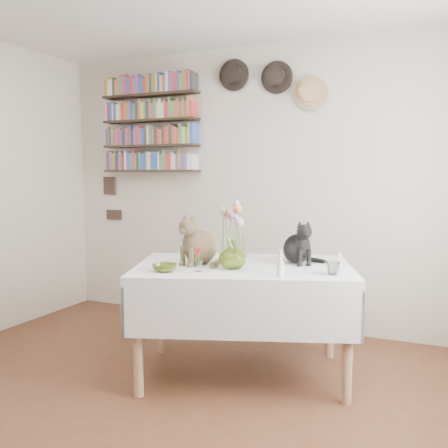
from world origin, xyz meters
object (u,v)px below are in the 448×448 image
at_px(black_cat, 297,241).
at_px(bookshelf_unit, 150,125).
at_px(tabby_cat, 201,238).
at_px(dining_table, 243,292).
at_px(flower_vase, 233,254).

height_order(black_cat, bookshelf_unit, bookshelf_unit).
xyz_separation_m(tabby_cat, black_cat, (0.60, 0.29, -0.02)).
bearing_deg(dining_table, bookshelf_unit, 142.49).
bearing_deg(flower_vase, black_cat, 48.83).
relative_size(dining_table, tabby_cat, 4.72).
xyz_separation_m(dining_table, black_cat, (0.31, 0.22, 0.34)).
xyz_separation_m(black_cat, flower_vase, (-0.32, -0.37, -0.06)).
distance_m(dining_table, tabby_cat, 0.47).
relative_size(dining_table, bookshelf_unit, 1.66).
bearing_deg(black_cat, dining_table, 175.93).
height_order(tabby_cat, flower_vase, tabby_cat).
bearing_deg(bookshelf_unit, flower_vase, -41.47).
bearing_deg(tabby_cat, bookshelf_unit, 149.05).
relative_size(flower_vase, bookshelf_unit, 0.19).
bearing_deg(flower_vase, tabby_cat, 163.53).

